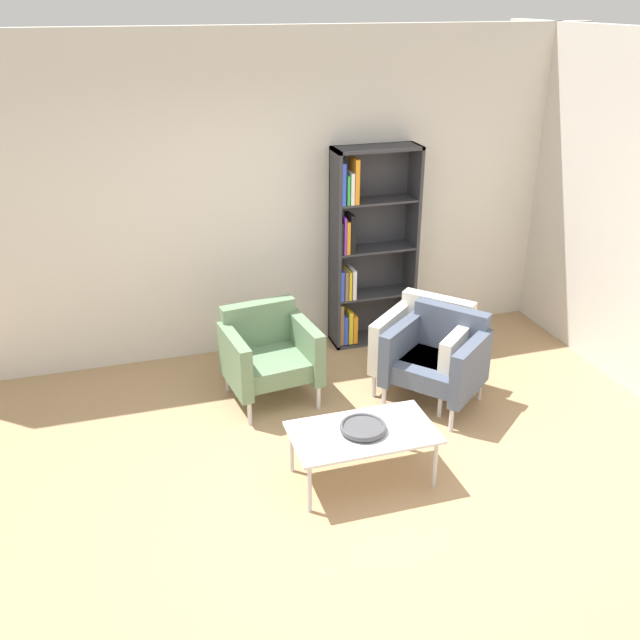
# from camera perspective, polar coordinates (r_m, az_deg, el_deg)

# --- Properties ---
(ground_plane) EXTENTS (8.32, 8.32, 0.00)m
(ground_plane) POSITION_cam_1_polar(r_m,az_deg,el_deg) (5.00, 2.14, -13.99)
(ground_plane) COLOR tan
(plaster_back_panel) EXTENTS (6.40, 0.12, 2.90)m
(plaster_back_panel) POSITION_cam_1_polar(r_m,az_deg,el_deg) (6.49, -4.79, 9.74)
(plaster_back_panel) COLOR silver
(plaster_back_panel) RESTS_ON ground_plane
(bookshelf_tall) EXTENTS (0.80, 0.30, 1.90)m
(bookshelf_tall) POSITION_cam_1_polar(r_m,az_deg,el_deg) (6.70, 3.65, 5.61)
(bookshelf_tall) COLOR #333338
(bookshelf_tall) RESTS_ON ground_plane
(coffee_table_low) EXTENTS (1.00, 0.56, 0.40)m
(coffee_table_low) POSITION_cam_1_polar(r_m,az_deg,el_deg) (4.94, 3.48, -9.25)
(coffee_table_low) COLOR silver
(coffee_table_low) RESTS_ON ground_plane
(decorative_bowl) EXTENTS (0.32, 0.32, 0.05)m
(decorative_bowl) POSITION_cam_1_polar(r_m,az_deg,el_deg) (4.90, 3.50, -8.60)
(decorative_bowl) COLOR #4C4C51
(decorative_bowl) RESTS_ON coffee_table_low
(armchair_corner_red) EXTENTS (0.79, 0.74, 0.78)m
(armchair_corner_red) POSITION_cam_1_polar(r_m,az_deg,el_deg) (5.90, -4.20, -2.63)
(armchair_corner_red) COLOR slate
(armchair_corner_red) RESTS_ON ground_plane
(armchair_by_bookshelf) EXTENTS (0.94, 0.95, 0.78)m
(armchair_by_bookshelf) POSITION_cam_1_polar(r_m,az_deg,el_deg) (5.90, 9.51, -2.95)
(armchair_by_bookshelf) COLOR #4C566B
(armchair_by_bookshelf) RESTS_ON ground_plane
(armchair_spare_guest) EXTENTS (0.95, 0.95, 0.78)m
(armchair_spare_guest) POSITION_cam_1_polar(r_m,az_deg,el_deg) (6.07, 8.53, -2.03)
(armchair_spare_guest) COLOR white
(armchair_spare_guest) RESTS_ON ground_plane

